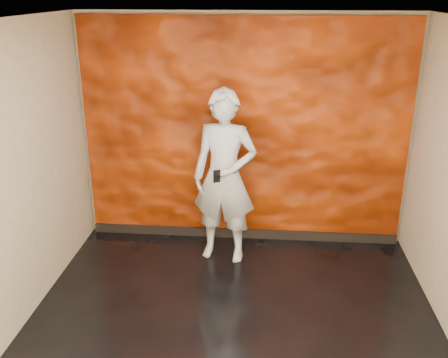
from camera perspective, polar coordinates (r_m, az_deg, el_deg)
room at (r=4.20m, az=0.96°, el=-1.89°), size 4.02×4.02×2.81m
feature_wall at (r=6.05m, az=2.30°, el=5.15°), size 3.90×0.06×2.75m
baseboard at (r=6.50m, az=2.11°, el=-6.20°), size 3.90×0.04×0.12m
man at (r=5.69m, az=0.07°, el=0.20°), size 0.81×0.60×2.03m
phone at (r=5.36m, az=-0.83°, el=0.32°), size 0.08×0.04×0.14m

